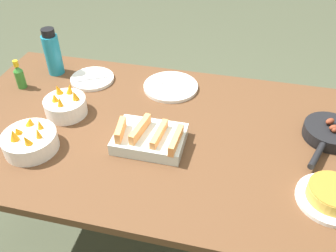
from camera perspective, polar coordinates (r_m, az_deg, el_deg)
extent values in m
plane|color=#474C38|center=(2.03, 0.00, -17.46)|extent=(14.00, 14.00, 0.00)
cube|color=brown|center=(1.46, 0.00, -1.44)|extent=(1.83, 0.98, 0.03)
cylinder|color=brown|center=(2.30, -18.65, 1.55)|extent=(0.07, 0.07, 0.72)
cube|color=silver|center=(1.38, -2.94, -2.09)|extent=(0.27, 0.20, 0.05)
cube|color=#F29E56|center=(1.36, -7.63, -0.66)|extent=(0.04, 0.11, 0.05)
cube|color=#F29E56|center=(1.36, -4.49, -0.54)|extent=(0.05, 0.15, 0.05)
cube|color=#F29E56|center=(1.34, -1.45, -1.34)|extent=(0.04, 0.15, 0.04)
cube|color=#F29E56|center=(1.31, 1.29, -2.26)|extent=(0.03, 0.14, 0.04)
cylinder|color=black|center=(1.56, 24.29, -1.51)|extent=(0.20, 0.20, 0.01)
cylinder|color=black|center=(1.54, 24.55, -0.79)|extent=(0.21, 0.21, 0.04)
cylinder|color=black|center=(1.40, 22.78, -4.35)|extent=(0.08, 0.14, 0.02)
ellipsoid|color=brown|center=(1.51, 25.12, -0.45)|extent=(0.03, 0.04, 0.03)
ellipsoid|color=brown|center=(1.51, 25.13, -0.26)|extent=(0.05, 0.04, 0.03)
ellipsoid|color=brown|center=(1.53, 24.55, 0.69)|extent=(0.05, 0.05, 0.03)
cylinder|color=white|center=(1.31, 24.52, -10.63)|extent=(0.22, 0.22, 0.02)
cylinder|color=gold|center=(1.29, 24.87, -9.77)|extent=(0.16, 0.16, 0.04)
cylinder|color=#AB7427|center=(1.27, 25.16, -9.07)|extent=(0.16, 0.16, 0.00)
cylinder|color=white|center=(1.70, 0.45, 6.33)|extent=(0.26, 0.26, 0.02)
cylinder|color=silver|center=(1.68, 1.18, 6.40)|extent=(0.13, 0.04, 0.01)
cube|color=silver|center=(1.72, -1.52, 7.17)|extent=(0.05, 0.03, 0.00)
cylinder|color=white|center=(1.80, -12.05, 7.41)|extent=(0.21, 0.21, 0.02)
cylinder|color=silver|center=(1.78, -11.38, 7.52)|extent=(0.10, 0.05, 0.01)
cube|color=silver|center=(1.78, -13.84, 7.16)|extent=(0.05, 0.04, 0.00)
cylinder|color=white|center=(1.58, -16.09, 3.03)|extent=(0.18, 0.18, 0.07)
cone|color=orange|center=(1.53, -14.72, 4.68)|extent=(0.04, 0.05, 0.06)
cone|color=orange|center=(1.58, -15.48, 5.76)|extent=(0.05, 0.04, 0.06)
cone|color=orange|center=(1.60, -17.19, 5.54)|extent=(0.05, 0.06, 0.05)
cone|color=orange|center=(1.56, -17.70, 4.32)|extent=(0.05, 0.05, 0.04)
cone|color=orange|center=(1.52, -16.95, 3.67)|extent=(0.03, 0.03, 0.05)
cylinder|color=white|center=(1.45, -21.21, -2.35)|extent=(0.21, 0.21, 0.07)
cone|color=orange|center=(1.39, -20.12, -1.12)|extent=(0.03, 0.03, 0.05)
cone|color=orange|center=(1.43, -19.88, 0.17)|extent=(0.04, 0.04, 0.05)
cone|color=orange|center=(1.47, -21.26, 0.61)|extent=(0.05, 0.05, 0.04)
cone|color=orange|center=(1.44, -23.01, -0.77)|extent=(0.04, 0.04, 0.05)
cone|color=orange|center=(1.41, -23.51, -1.42)|extent=(0.06, 0.06, 0.06)
cone|color=orange|center=(1.37, -21.75, -2.20)|extent=(0.05, 0.05, 0.05)
cylinder|color=teal|center=(1.87, -17.96, 10.81)|extent=(0.08, 0.08, 0.20)
cylinder|color=black|center=(1.82, -18.71, 14.03)|extent=(0.06, 0.06, 0.04)
cylinder|color=#337F2D|center=(1.83, -22.59, 6.95)|extent=(0.04, 0.04, 0.09)
cone|color=#337F2D|center=(1.80, -23.03, 8.46)|extent=(0.04, 0.04, 0.03)
cylinder|color=gold|center=(1.79, -23.25, 9.20)|extent=(0.02, 0.02, 0.03)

